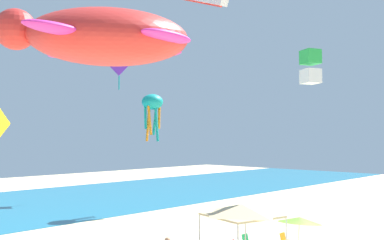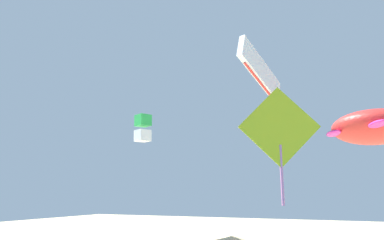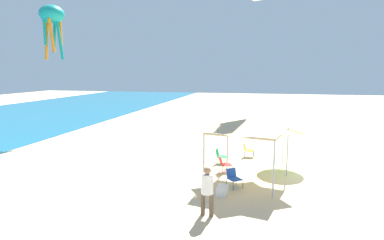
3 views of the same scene
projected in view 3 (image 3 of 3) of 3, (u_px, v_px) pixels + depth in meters
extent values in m
cube|color=beige|center=(328.00, 181.00, 15.61)|extent=(120.00, 120.00, 0.10)
cylinder|color=#B7B7BC|center=(274.00, 170.00, 13.19)|extent=(0.07, 0.07, 2.40)
cylinder|color=#B7B7BC|center=(287.00, 153.00, 15.94)|extent=(0.07, 0.07, 2.40)
cylinder|color=#B7B7BC|center=(204.00, 161.00, 14.56)|extent=(0.07, 0.07, 2.40)
cylinder|color=#B7B7BC|center=(227.00, 146.00, 17.30)|extent=(0.07, 0.07, 2.40)
cube|color=#D1B784|center=(248.00, 130.00, 15.06)|extent=(3.81, 3.84, 0.10)
pyramid|color=#D1B784|center=(248.00, 124.00, 15.01)|extent=(3.73, 3.76, 0.51)
cylinder|color=silver|center=(283.00, 148.00, 17.36)|extent=(0.28, 0.06, 2.21)
cone|color=#66D82D|center=(284.00, 130.00, 17.33)|extent=(2.31, 2.29, 0.56)
cylinder|color=black|center=(226.00, 161.00, 18.03)|extent=(0.02, 0.02, 0.40)
cylinder|color=black|center=(228.00, 159.00, 18.52)|extent=(0.02, 0.02, 0.40)
cylinder|color=black|center=(217.00, 161.00, 18.18)|extent=(0.02, 0.02, 0.40)
cylinder|color=black|center=(219.00, 158.00, 18.67)|extent=(0.02, 0.02, 0.40)
cube|color=#198C4C|center=(222.00, 156.00, 18.32)|extent=(0.55, 0.55, 0.03)
cube|color=#198C4C|center=(217.00, 152.00, 18.37)|extent=(0.50, 0.16, 0.41)
cylinder|color=black|center=(233.00, 186.00, 14.17)|extent=(0.02, 0.02, 0.40)
cylinder|color=black|center=(243.00, 184.00, 14.40)|extent=(0.02, 0.02, 0.40)
cylinder|color=black|center=(227.00, 183.00, 14.63)|extent=(0.02, 0.02, 0.40)
cylinder|color=black|center=(236.00, 181.00, 14.86)|extent=(0.02, 0.02, 0.40)
cube|color=blue|center=(235.00, 179.00, 14.48)|extent=(0.73, 0.73, 0.03)
cube|color=blue|center=(231.00, 173.00, 14.71)|extent=(0.42, 0.46, 0.41)
cylinder|color=black|center=(232.00, 169.00, 16.60)|extent=(0.02, 0.02, 0.40)
cylinder|color=black|center=(229.00, 166.00, 17.10)|extent=(0.02, 0.02, 0.40)
cylinder|color=black|center=(223.00, 170.00, 16.51)|extent=(0.02, 0.02, 0.40)
cylinder|color=black|center=(220.00, 167.00, 17.01)|extent=(0.02, 0.02, 0.40)
cube|color=red|center=(226.00, 164.00, 16.77)|extent=(0.68, 0.68, 0.03)
cube|color=red|center=(221.00, 161.00, 16.69)|extent=(0.51, 0.31, 0.41)
cylinder|color=black|center=(253.00, 155.00, 19.44)|extent=(0.02, 0.02, 0.40)
cylinder|color=black|center=(254.00, 153.00, 19.94)|extent=(0.02, 0.02, 0.40)
cylinder|color=black|center=(245.00, 154.00, 19.57)|extent=(0.02, 0.02, 0.40)
cylinder|color=black|center=(245.00, 152.00, 20.07)|extent=(0.02, 0.02, 0.40)
cube|color=orange|center=(249.00, 150.00, 19.73)|extent=(0.53, 0.53, 0.03)
cube|color=orange|center=(245.00, 147.00, 19.76)|extent=(0.50, 0.14, 0.41)
cube|color=white|center=(222.00, 191.00, 13.67)|extent=(0.64, 0.47, 0.36)
cube|color=white|center=(222.00, 186.00, 13.64)|extent=(0.66, 0.48, 0.04)
cylinder|color=brown|center=(211.00, 205.00, 11.64)|extent=(0.16, 0.16, 0.83)
cylinder|color=brown|center=(203.00, 204.00, 11.75)|extent=(0.16, 0.16, 0.83)
cylinder|color=white|center=(207.00, 184.00, 11.58)|extent=(0.43, 0.43, 0.72)
sphere|color=#A87A56|center=(207.00, 171.00, 11.50)|extent=(0.27, 0.27, 0.27)
ellipsoid|color=teal|center=(52.00, 14.00, 24.92)|extent=(1.87, 1.87, 1.36)
cylinder|color=teal|center=(45.00, 32.00, 24.71)|extent=(0.38, 0.33, 2.00)
cylinder|color=orange|center=(52.00, 35.00, 24.58)|extent=(0.45, 0.33, 2.55)
cylinder|color=teal|center=(60.00, 39.00, 25.03)|extent=(0.24, 0.53, 3.09)
cylinder|color=orange|center=(61.00, 33.00, 25.53)|extent=(0.38, 0.33, 2.00)
cylinder|color=teal|center=(54.00, 37.00, 25.75)|extent=(0.45, 0.33, 2.55)
cylinder|color=orange|center=(47.00, 40.00, 25.38)|extent=(0.24, 0.53, 3.09)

